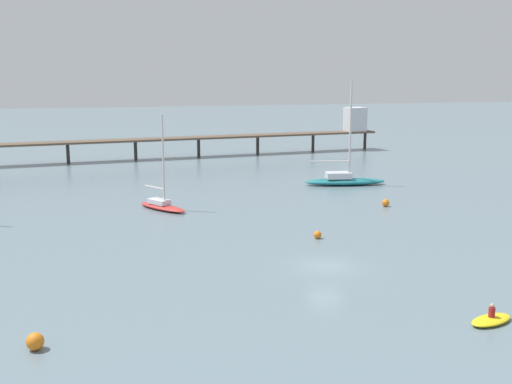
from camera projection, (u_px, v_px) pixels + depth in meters
name	position (u px, v px, depth m)	size (l,w,h in m)	color
ground_plane	(325.00, 266.00, 44.85)	(400.00, 400.00, 0.00)	slate
pier	(259.00, 131.00, 103.47)	(62.23, 9.88, 7.33)	brown
sailboat_teal	(344.00, 179.00, 76.26)	(10.08, 4.01, 12.38)	#1E727A
sailboat_red	(162.00, 204.00, 62.91)	(5.02, 6.19, 9.47)	red
dinghy_yellow	(491.00, 319.00, 34.78)	(3.16, 2.17, 1.14)	yellow
mooring_buoy_inner	(35.00, 342.00, 31.38)	(0.89, 0.89, 0.89)	orange
mooring_buoy_far	(318.00, 235.00, 52.13)	(0.64, 0.64, 0.64)	orange
mooring_buoy_mid	(386.00, 203.00, 64.31)	(0.76, 0.76, 0.76)	orange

